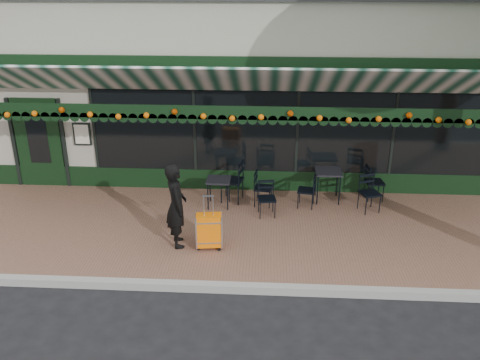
# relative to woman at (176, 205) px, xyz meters

# --- Properties ---
(ground) EXTENTS (80.00, 80.00, 0.00)m
(ground) POSITION_rel_woman_xyz_m (0.98, -1.23, -0.98)
(ground) COLOR black
(ground) RESTS_ON ground
(sidewalk) EXTENTS (18.00, 4.00, 0.15)m
(sidewalk) POSITION_rel_woman_xyz_m (0.98, 0.77, -0.91)
(sidewalk) COLOR brown
(sidewalk) RESTS_ON ground
(curb) EXTENTS (18.00, 0.16, 0.15)m
(curb) POSITION_rel_woman_xyz_m (0.98, -1.31, -0.91)
(curb) COLOR #9E9E99
(curb) RESTS_ON ground
(restaurant_building) EXTENTS (12.00, 9.60, 4.50)m
(restaurant_building) POSITION_rel_woman_xyz_m (0.98, 6.60, 1.29)
(restaurant_building) COLOR #A4A18E
(restaurant_building) RESTS_ON ground
(woman) EXTENTS (0.57, 0.70, 1.67)m
(woman) POSITION_rel_woman_xyz_m (0.00, 0.00, 0.00)
(woman) COLOR black
(woman) RESTS_ON sidewalk
(suitcase) EXTENTS (0.51, 0.32, 1.10)m
(suitcase) POSITION_rel_woman_xyz_m (0.63, -0.11, -0.47)
(suitcase) COLOR orange
(suitcase) RESTS_ON sidewalk
(cafe_table_a) EXTENTS (0.59, 0.59, 0.73)m
(cafe_table_a) POSITION_rel_woman_xyz_m (3.10, 2.24, -0.18)
(cafe_table_a) COLOR black
(cafe_table_a) RESTS_ON sidewalk
(cafe_table_b) EXTENTS (0.53, 0.53, 0.65)m
(cafe_table_b) POSITION_rel_woman_xyz_m (0.63, 1.79, -0.25)
(cafe_table_b) COLOR black
(cafe_table_b) RESTS_ON sidewalk
(chair_a_left) EXTENTS (0.45, 0.45, 0.77)m
(chair_a_left) POSITION_rel_woman_xyz_m (2.59, 1.86, -0.45)
(chair_a_left) COLOR black
(chair_a_left) RESTS_ON sidewalk
(chair_a_right) EXTENTS (0.46, 0.46, 0.84)m
(chair_a_right) POSITION_rel_woman_xyz_m (4.19, 2.36, -0.41)
(chair_a_right) COLOR black
(chair_a_right) RESTS_ON sidewalk
(chair_a_front) EXTENTS (0.54, 0.54, 0.83)m
(chair_a_front) POSITION_rel_woman_xyz_m (3.97, 1.71, -0.42)
(chair_a_front) COLOR black
(chair_a_front) RESTS_ON sidewalk
(chair_b_left) EXTENTS (0.58, 0.58, 0.98)m
(chair_b_left) POSITION_rel_woman_xyz_m (0.91, 2.09, -0.34)
(chair_b_left) COLOR black
(chair_b_left) RESTS_ON sidewalk
(chair_b_right) EXTENTS (0.46, 0.46, 0.81)m
(chair_b_right) POSITION_rel_woman_xyz_m (1.63, 1.90, -0.43)
(chair_b_right) COLOR black
(chair_b_right) RESTS_ON sidewalk
(chair_b_front) EXTENTS (0.44, 0.44, 0.78)m
(chair_b_front) POSITION_rel_woman_xyz_m (1.71, 1.35, -0.44)
(chair_b_front) COLOR black
(chair_b_front) RESTS_ON sidewalk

